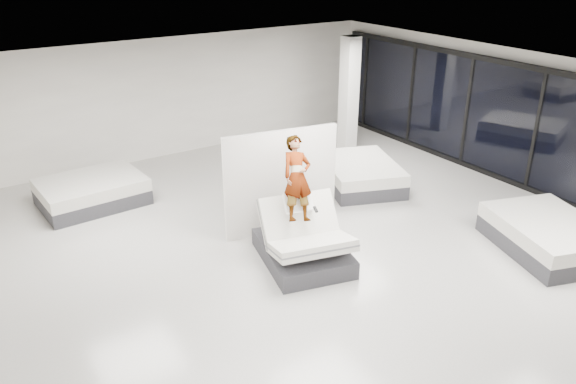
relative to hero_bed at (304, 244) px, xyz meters
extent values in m
plane|color=beige|center=(0.47, -0.18, -0.38)|extent=(14.00, 14.00, 0.00)
plane|color=#27272A|center=(0.47, -0.18, 2.82)|extent=(14.00, 14.00, 0.00)
cube|color=white|center=(0.47, 6.82, 1.22)|extent=(12.00, 0.04, 3.20)
cube|color=white|center=(6.47, -0.18, 1.22)|extent=(0.04, 14.00, 3.20)
cube|color=#333338|center=(0.01, 0.04, -0.22)|extent=(1.82, 2.17, 0.33)
cube|color=silver|center=(0.06, 0.25, 0.38)|extent=(1.55, 1.07, 0.86)
cube|color=slate|center=(0.06, 0.25, 0.38)|extent=(1.54, 0.95, 0.77)
cube|color=silver|center=(-0.09, -0.38, 0.16)|extent=(1.60, 1.27, 0.43)
cube|color=slate|center=(-0.09, -0.38, 0.16)|extent=(1.62, 1.25, 0.26)
cube|color=white|center=(0.07, 0.29, 0.71)|extent=(0.58, 0.45, 0.38)
imported|color=slate|center=(0.08, 0.33, 0.84)|extent=(0.93, 1.66, 1.09)
cube|color=black|center=(0.21, -0.06, 0.67)|extent=(0.08, 0.15, 0.08)
cube|color=silver|center=(0.34, 1.29, 0.69)|extent=(2.34, 0.52, 2.15)
cube|color=#333338|center=(3.20, 2.21, -0.22)|extent=(2.31, 2.63, 0.33)
cube|color=silver|center=(3.20, 2.21, 0.08)|extent=(2.31, 2.63, 0.27)
cube|color=#333338|center=(4.18, -2.21, -0.21)|extent=(2.30, 2.66, 0.34)
cube|color=silver|center=(4.18, -2.21, 0.10)|extent=(2.30, 2.66, 0.28)
cube|color=#333338|center=(-2.55, 4.70, -0.22)|extent=(2.29, 1.77, 0.33)
cube|color=silver|center=(-2.55, 4.70, 0.08)|extent=(2.29, 1.77, 0.27)
cube|color=silver|center=(4.47, 4.32, 1.22)|extent=(0.40, 0.40, 3.20)
cube|color=#222539|center=(6.37, -0.18, 1.07)|extent=(0.06, 13.40, 2.80)
cube|color=black|center=(6.37, -0.18, -0.32)|extent=(0.12, 13.40, 0.12)
cube|color=black|center=(6.37, -0.18, 2.48)|extent=(0.12, 13.40, 0.12)
cube|color=black|center=(6.37, -0.18, 1.07)|extent=(0.09, 0.08, 2.80)
cube|color=black|center=(6.37, 1.82, 1.07)|extent=(0.09, 0.08, 2.80)
cube|color=black|center=(6.37, 3.82, 1.07)|extent=(0.09, 0.08, 2.80)
cube|color=black|center=(6.37, 5.82, 1.07)|extent=(0.09, 0.08, 2.80)
camera|label=1|loc=(-5.18, -7.39, 5.05)|focal=35.00mm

